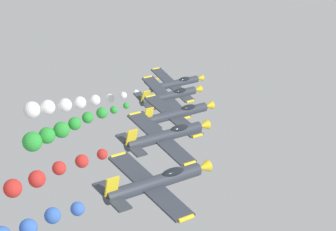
{
  "coord_description": "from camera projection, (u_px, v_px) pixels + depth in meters",
  "views": [
    {
      "loc": [
        59.52,
        -46.61,
        103.92
      ],
      "look_at": [
        0.0,
        0.0,
        78.38
      ],
      "focal_mm": 72.95,
      "sensor_mm": 36.0,
      "label": 1
    }
  ],
  "objects": [
    {
      "name": "smoke_trail_left_inner",
      "position": [
        58.0,
        131.0,
        83.13
      ],
      "size": [
        2.67,
        14.92,
        3.82
      ],
      "color": "green"
    },
    {
      "name": "airplane_right_inner",
      "position": [
        177.0,
        114.0,
        79.94
      ],
      "size": [
        9.3,
        10.35,
        3.28
      ],
      "rotation": [
        0.0,
        0.27,
        0.0
      ],
      "color": "#333842"
    },
    {
      "name": "airplane_right_outer",
      "position": [
        156.0,
        182.0,
        53.86
      ],
      "size": [
        9.37,
        10.35,
        3.14
      ],
      "rotation": [
        0.0,
        0.24,
        0.0
      ],
      "color": "#333842"
    },
    {
      "name": "smoke_trail_lead",
      "position": [
        61.0,
        105.0,
        96.35
      ],
      "size": [
        4.6,
        17.37,
        2.42
      ],
      "color": "white"
    },
    {
      "name": "airplane_left_outer",
      "position": [
        166.0,
        136.0,
        67.45
      ],
      "size": [
        9.26,
        10.35,
        3.35
      ],
      "rotation": [
        0.0,
        0.29,
        0.0
      ],
      "color": "#333842"
    },
    {
      "name": "airplane_lead",
      "position": [
        175.0,
        83.0,
        105.81
      ],
      "size": [
        9.06,
        10.35,
        3.74
      ],
      "rotation": [
        0.0,
        0.36,
        0.0
      ],
      "color": "#333842"
    },
    {
      "name": "airplane_left_inner",
      "position": [
        170.0,
        96.0,
        92.29
      ],
      "size": [
        8.9,
        10.35,
        4.17
      ],
      "rotation": [
        0.0,
        0.41,
        0.0
      ],
      "color": "#333842"
    }
  ]
}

